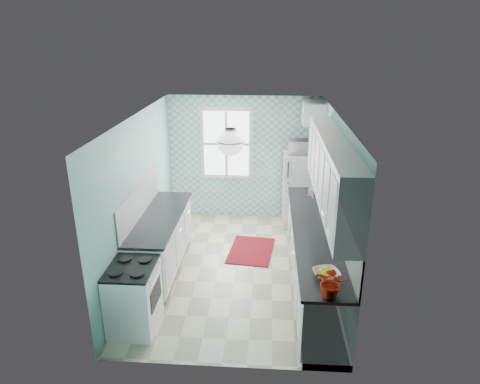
# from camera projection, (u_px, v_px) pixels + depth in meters

# --- Properties ---
(floor) EXTENTS (3.00, 4.40, 0.02)m
(floor) POSITION_uv_depth(u_px,v_px,m) (236.00, 269.00, 7.02)
(floor) COLOR beige
(floor) RESTS_ON ground
(ceiling) EXTENTS (3.00, 4.40, 0.02)m
(ceiling) POSITION_uv_depth(u_px,v_px,m) (235.00, 116.00, 6.14)
(ceiling) COLOR white
(ceiling) RESTS_ON wall_back
(wall_back) EXTENTS (3.00, 0.02, 2.50)m
(wall_back) POSITION_uv_depth(u_px,v_px,m) (244.00, 158.00, 8.64)
(wall_back) COLOR #75B7AE
(wall_back) RESTS_ON floor
(wall_front) EXTENTS (3.00, 0.02, 2.50)m
(wall_front) POSITION_uv_depth(u_px,v_px,m) (220.00, 274.00, 4.52)
(wall_front) COLOR #75B7AE
(wall_front) RESTS_ON floor
(wall_left) EXTENTS (0.02, 4.40, 2.50)m
(wall_left) POSITION_uv_depth(u_px,v_px,m) (139.00, 195.00, 6.67)
(wall_left) COLOR #75B7AE
(wall_left) RESTS_ON floor
(wall_right) EXTENTS (0.02, 4.40, 2.50)m
(wall_right) POSITION_uv_depth(u_px,v_px,m) (335.00, 200.00, 6.49)
(wall_right) COLOR #75B7AE
(wall_right) RESTS_ON floor
(accent_wall) EXTENTS (3.00, 0.01, 2.50)m
(accent_wall) POSITION_uv_depth(u_px,v_px,m) (244.00, 158.00, 8.62)
(accent_wall) COLOR #75C6BC
(accent_wall) RESTS_ON wall_back
(window) EXTENTS (1.04, 0.05, 1.44)m
(window) POSITION_uv_depth(u_px,v_px,m) (226.00, 144.00, 8.51)
(window) COLOR white
(window) RESTS_ON wall_back
(backsplash_right) EXTENTS (0.02, 3.60, 0.51)m
(backsplash_right) POSITION_uv_depth(u_px,v_px,m) (337.00, 214.00, 6.13)
(backsplash_right) COLOR white
(backsplash_right) RESTS_ON wall_right
(backsplash_left) EXTENTS (0.02, 2.15, 0.51)m
(backsplash_left) POSITION_uv_depth(u_px,v_px,m) (140.00, 200.00, 6.62)
(backsplash_left) COLOR white
(backsplash_left) RESTS_ON wall_left
(upper_cabinets_right) EXTENTS (0.33, 3.20, 0.90)m
(upper_cabinets_right) POSITION_uv_depth(u_px,v_px,m) (332.00, 171.00, 5.71)
(upper_cabinets_right) COLOR white
(upper_cabinets_right) RESTS_ON wall_right
(upper_cabinet_fridge) EXTENTS (0.40, 0.74, 0.40)m
(upper_cabinet_fridge) POSITION_uv_depth(u_px,v_px,m) (314.00, 113.00, 7.85)
(upper_cabinet_fridge) COLOR white
(upper_cabinet_fridge) RESTS_ON wall_right
(ceiling_light) EXTENTS (0.34, 0.34, 0.35)m
(ceiling_light) POSITION_uv_depth(u_px,v_px,m) (231.00, 142.00, 5.45)
(ceiling_light) COLOR silver
(ceiling_light) RESTS_ON ceiling
(base_cabinets_right) EXTENTS (0.60, 3.60, 0.90)m
(base_cabinets_right) POSITION_uv_depth(u_px,v_px,m) (313.00, 259.00, 6.41)
(base_cabinets_right) COLOR white
(base_cabinets_right) RESTS_ON floor
(countertop_right) EXTENTS (0.63, 3.60, 0.04)m
(countertop_right) POSITION_uv_depth(u_px,v_px,m) (314.00, 231.00, 6.25)
(countertop_right) COLOR black
(countertop_right) RESTS_ON base_cabinets_right
(base_cabinets_left) EXTENTS (0.60, 2.15, 0.90)m
(base_cabinets_left) POSITION_uv_depth(u_px,v_px,m) (161.00, 244.00, 6.87)
(base_cabinets_left) COLOR white
(base_cabinets_left) RESTS_ON floor
(countertop_left) EXTENTS (0.63, 2.15, 0.04)m
(countertop_left) POSITION_uv_depth(u_px,v_px,m) (160.00, 217.00, 6.70)
(countertop_left) COLOR black
(countertop_left) RESTS_ON base_cabinets_left
(fridge) EXTENTS (0.64, 0.64, 1.46)m
(fridge) POSITION_uv_depth(u_px,v_px,m) (299.00, 190.00, 8.40)
(fridge) COLOR silver
(fridge) RESTS_ON floor
(stove) EXTENTS (0.58, 0.72, 0.87)m
(stove) POSITION_uv_depth(u_px,v_px,m) (134.00, 296.00, 5.50)
(stove) COLOR white
(stove) RESTS_ON floor
(sink) EXTENTS (0.43, 0.36, 0.53)m
(sink) POSITION_uv_depth(u_px,v_px,m) (311.00, 209.00, 6.96)
(sink) COLOR silver
(sink) RESTS_ON countertop_right
(rug) EXTENTS (0.86, 1.13, 0.02)m
(rug) POSITION_uv_depth(u_px,v_px,m) (251.00, 250.00, 7.58)
(rug) COLOR maroon
(rug) RESTS_ON floor
(dish_towel) EXTENTS (0.03, 0.21, 0.31)m
(dish_towel) POSITION_uv_depth(u_px,v_px,m) (290.00, 231.00, 7.25)
(dish_towel) COLOR #66BCA8
(dish_towel) RESTS_ON base_cabinets_right
(fruit_bowl) EXTENTS (0.38, 0.38, 0.08)m
(fruit_bowl) POSITION_uv_depth(u_px,v_px,m) (326.00, 274.00, 5.02)
(fruit_bowl) COLOR silver
(fruit_bowl) RESTS_ON countertop_right
(potted_plant) EXTENTS (0.41, 0.39, 0.37)m
(potted_plant) POSITION_uv_depth(u_px,v_px,m) (332.00, 282.00, 4.59)
(potted_plant) COLOR #B61228
(potted_plant) RESTS_ON countertop_right
(soap_bottle) EXTENTS (0.10, 0.11, 0.18)m
(soap_bottle) POSITION_uv_depth(u_px,v_px,m) (311.00, 190.00, 7.50)
(soap_bottle) COLOR #A0B0B5
(soap_bottle) RESTS_ON countertop_right
(microwave) EXTENTS (0.50, 0.35, 0.27)m
(microwave) POSITION_uv_depth(u_px,v_px,m) (301.00, 147.00, 8.09)
(microwave) COLOR white
(microwave) RESTS_ON fridge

